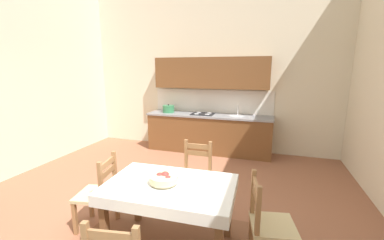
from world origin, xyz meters
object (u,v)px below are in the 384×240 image
(dining_table, at_px, (170,195))
(fruit_bowl, at_px, (164,178))
(dining_chair_window_side, at_px, (268,224))
(dining_chair_tv_side, at_px, (99,194))
(dining_chair_kitchen_side, at_px, (195,176))
(kitchen_cabinetry, at_px, (209,116))

(dining_table, height_order, fruit_bowl, fruit_bowl)
(dining_chair_window_side, bearing_deg, dining_chair_tv_side, -179.91)
(dining_table, bearing_deg, dining_chair_window_side, 3.72)
(dining_table, height_order, dining_chair_kitchen_side, dining_chair_kitchen_side)
(kitchen_cabinetry, height_order, fruit_bowl, kitchen_cabinetry)
(dining_table, xyz_separation_m, fruit_bowl, (-0.06, -0.02, 0.19))
(dining_chair_tv_side, distance_m, fruit_bowl, 0.99)
(dining_table, distance_m, dining_chair_tv_side, 0.99)
(dining_chair_tv_side, xyz_separation_m, fruit_bowl, (0.92, -0.08, 0.37))
(dining_table, xyz_separation_m, dining_chair_tv_side, (-0.97, 0.06, -0.18))
(dining_chair_kitchen_side, distance_m, fruit_bowl, 1.00)
(dining_table, height_order, dining_chair_tv_side, dining_chair_tv_side)
(dining_chair_tv_side, xyz_separation_m, dining_chair_kitchen_side, (0.98, 0.84, 0.00))
(kitchen_cabinetry, xyz_separation_m, fruit_bowl, (0.33, -3.31, -0.04))
(kitchen_cabinetry, height_order, dining_table, kitchen_cabinetry)
(dining_chair_tv_side, bearing_deg, dining_table, -3.70)
(fruit_bowl, bearing_deg, dining_chair_tv_side, 174.75)
(kitchen_cabinetry, bearing_deg, dining_chair_tv_side, -100.28)
(dining_chair_window_side, relative_size, fruit_bowl, 3.10)
(fruit_bowl, bearing_deg, dining_chair_kitchen_side, 85.88)
(dining_chair_window_side, bearing_deg, dining_table, -176.28)
(dining_chair_tv_side, height_order, dining_chair_window_side, same)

